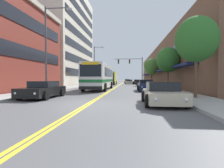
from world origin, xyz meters
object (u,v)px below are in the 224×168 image
at_px(box_truck, 110,78).
at_px(street_tree_right_far, 152,67).
at_px(street_lamp_left_near, 50,42).
at_px(fire_hydrant, 159,85).
at_px(traffic_signal_mast, 132,65).
at_px(car_silver_moving_lead, 129,82).
at_px(car_slate_blue_parked_left_mid, 95,83).
at_px(car_white_parked_left_near, 101,82).
at_px(street_lamp_left_far, 96,62).
at_px(car_navy_parked_right_mid, 146,86).
at_px(car_charcoal_parked_right_far, 137,82).
at_px(car_black_parked_left_far, 43,90).
at_px(car_champagne_parked_right_foreground, 162,94).
at_px(street_tree_right_near, 196,40).
at_px(city_bus, 100,76).
at_px(street_tree_right_mid, 168,60).
at_px(car_beige_moving_second, 127,81).

xyz_separation_m(box_truck, street_tree_right_far, (9.16, -5.40, 2.32)).
distance_m(street_lamp_left_near, fire_hydrant, 13.38).
bearing_deg(traffic_signal_mast, fire_hydrant, -80.79).
height_order(car_silver_moving_lead, box_truck, box_truck).
bearing_deg(car_slate_blue_parked_left_mid, car_white_parked_left_near, 89.93).
relative_size(street_lamp_left_far, street_tree_right_far, 1.55).
bearing_deg(car_navy_parked_right_mid, street_tree_right_far, 80.54).
relative_size(car_charcoal_parked_right_far, box_truck, 0.61).
bearing_deg(car_black_parked_left_far, street_lamp_left_far, 91.73).
height_order(car_champagne_parked_right_foreground, car_charcoal_parked_right_far, car_champagne_parked_right_foreground).
bearing_deg(car_champagne_parked_right_foreground, car_black_parked_left_far, 163.74).
bearing_deg(traffic_signal_mast, car_charcoal_parked_right_far, 78.11).
relative_size(box_truck, street_lamp_left_near, 0.99).
xyz_separation_m(car_white_parked_left_near, car_silver_moving_lead, (6.62, 6.94, -0.03)).
distance_m(car_white_parked_left_near, car_charcoal_parked_right_far, 10.75).
xyz_separation_m(street_lamp_left_far, street_tree_right_near, (11.99, -24.79, -0.78)).
height_order(car_slate_blue_parked_left_mid, street_lamp_left_near, street_lamp_left_near).
distance_m(car_white_parked_left_near, traffic_signal_mast, 8.35).
height_order(car_white_parked_left_near, fire_hydrant, car_white_parked_left_near).
bearing_deg(city_bus, fire_hydrant, -9.37).
bearing_deg(street_lamp_left_near, car_black_parked_left_far, -75.46).
distance_m(car_white_parked_left_near, fire_hydrant, 21.10).
bearing_deg(street_tree_right_mid, street_tree_right_near, -91.60).
xyz_separation_m(car_black_parked_left_far, car_beige_moving_second, (5.79, 46.86, -0.03)).
bearing_deg(car_slate_blue_parked_left_mid, car_charcoal_parked_right_far, 55.58).
xyz_separation_m(car_white_parked_left_near, street_tree_right_mid, (11.66, -17.42, 3.27)).
distance_m(car_charcoal_parked_right_far, car_silver_moving_lead, 2.19).
distance_m(car_white_parked_left_near, car_champagne_parked_right_foreground, 31.29).
height_order(car_navy_parked_right_mid, street_tree_right_mid, street_tree_right_mid).
bearing_deg(car_navy_parked_right_mid, car_beige_moving_second, 94.17).
xyz_separation_m(city_bus, fire_hydrant, (7.61, -1.26, -1.22)).
distance_m(street_tree_right_near, fire_hydrant, 10.05).
xyz_separation_m(car_silver_moving_lead, street_lamp_left_far, (-7.23, -9.89, 4.39)).
bearing_deg(car_charcoal_parked_right_far, street_lamp_left_far, -135.30).
bearing_deg(fire_hydrant, car_champagne_parked_right_foreground, -98.03).
bearing_deg(fire_hydrant, traffic_signal_mast, 99.21).
bearing_deg(car_beige_moving_second, car_slate_blue_parked_left_mid, -102.96).
bearing_deg(car_charcoal_parked_right_far, street_tree_right_near, -85.53).
bearing_deg(street_tree_right_far, street_lamp_left_near, -119.06).
relative_size(car_black_parked_left_far, car_silver_moving_lead, 1.03).
relative_size(car_champagne_parked_right_foreground, street_tree_right_near, 0.76).
height_order(car_white_parked_left_near, car_navy_parked_right_mid, car_navy_parked_right_mid).
height_order(car_silver_moving_lead, street_lamp_left_near, street_lamp_left_near).
bearing_deg(city_bus, traffic_signal_mast, 74.75).
relative_size(box_truck, traffic_signal_mast, 1.23).
height_order(street_lamp_left_near, street_tree_right_near, street_lamp_left_near).
height_order(street_lamp_left_far, street_tree_right_near, street_lamp_left_far).
bearing_deg(car_beige_moving_second, street_tree_right_mid, -81.10).
relative_size(car_slate_blue_parked_left_mid, car_charcoal_parked_right_far, 0.95).
bearing_deg(street_lamp_left_near, street_tree_right_mid, 31.67).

